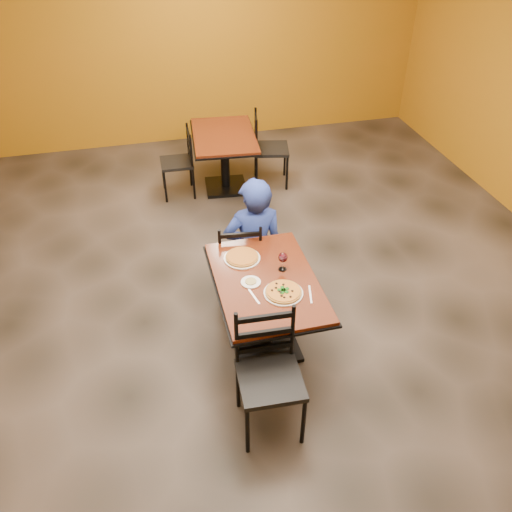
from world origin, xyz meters
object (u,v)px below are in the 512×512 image
object	(u,v)px
plate_main	(283,293)
plate_far	(242,258)
table_main	(266,298)
table_second	(224,149)
chair_main_near	(270,380)
diner	(254,234)
pizza_main	(283,292)
side_plate	(251,282)
chair_second_left	(177,163)
chair_second_right	(271,149)
wine_glass	(283,261)
chair_main_far	(239,257)
pizza_far	(242,257)

from	to	relation	value
plate_main	plate_far	bearing A→B (deg)	112.50
table_main	table_second	world-z (taller)	same
chair_main_near	diner	distance (m)	1.70
pizza_main	side_plate	bearing A→B (deg)	138.47
chair_second_left	plate_far	world-z (taller)	chair_second_left
chair_second_right	wine_glass	bearing A→B (deg)	178.74
chair_second_left	side_plate	xyz separation A→B (m)	(0.27, -2.85, 0.32)
chair_main_far	table_main	bearing A→B (deg)	101.96
chair_second_left	side_plate	distance (m)	2.88
table_main	diner	world-z (taller)	diner
chair_main_near	pizza_far	world-z (taller)	chair_main_near
diner	pizza_main	size ratio (longest dim) A/B	4.17
chair_main_near	diner	size ratio (longest dim) A/B	0.84
chair_main_near	chair_second_right	size ratio (longest dim) A/B	1.04
table_second	chair_second_left	size ratio (longest dim) A/B	1.41
diner	pizza_main	world-z (taller)	diner
chair_main_far	diner	distance (m)	0.27
wine_glass	chair_second_right	bearing A→B (deg)	76.51
chair_second_right	table_second	bearing A→B (deg)	102.23
pizza_far	wine_glass	bearing A→B (deg)	-37.42
table_second	plate_far	xyz separation A→B (m)	(-0.34, -2.52, 0.20)
table_main	table_second	bearing A→B (deg)	85.72
chair_second_right	plate_far	bearing A→B (deg)	171.59
pizza_main	plate_far	distance (m)	0.56
chair_main_far	wine_glass	xyz separation A→B (m)	(0.23, -0.65, 0.40)
table_second	diner	distance (m)	1.96
chair_second_right	chair_main_far	bearing A→B (deg)	169.23
chair_main_far	wine_glass	distance (m)	0.80
chair_second_right	pizza_far	size ratio (longest dim) A/B	3.43
wine_glass	plate_far	bearing A→B (deg)	142.58
chair_second_left	pizza_main	size ratio (longest dim) A/B	3.06
chair_main_far	plate_far	size ratio (longest dim) A/B	2.86
chair_second_left	chair_second_right	xyz separation A→B (m)	(1.22, 0.00, 0.04)
table_main	plate_far	distance (m)	0.40
pizza_main	wine_glass	distance (m)	0.31
diner	chair_main_near	bearing A→B (deg)	82.60
diner	wine_glass	size ratio (longest dim) A/B	6.58
table_main	chair_second_right	distance (m)	2.96
plate_far	wine_glass	distance (m)	0.38
table_second	chair_second_right	xyz separation A→B (m)	(0.61, 0.00, -0.07)
chair_main_far	chair_second_right	distance (m)	2.28
table_second	plate_main	distance (m)	3.05
wine_glass	table_main	bearing A→B (deg)	-149.37
pizza_far	side_plate	size ratio (longest dim) A/B	1.75
table_second	diner	xyz separation A→B (m)	(-0.10, -1.96, 0.04)
table_second	plate_main	xyz separation A→B (m)	(-0.13, -3.04, 0.20)
plate_main	chair_main_near	bearing A→B (deg)	-113.79
pizza_main	table_second	bearing A→B (deg)	87.63
plate_main	side_plate	world-z (taller)	same
chair_main_far	plate_main	world-z (taller)	chair_main_far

